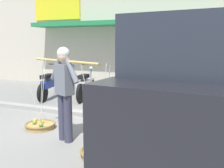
{
  "coord_description": "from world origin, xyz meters",
  "views": [
    {
      "loc": [
        2.65,
        -4.67,
        1.76
      ],
      "look_at": [
        0.49,
        0.6,
        0.85
      ],
      "focal_mm": 41.05,
      "sensor_mm": 36.0,
      "label": 1
    }
  ],
  "objects_px": {
    "motorcycle_nearest_shop": "(51,85)",
    "parked_truck": "(208,88)",
    "fruit_basket_left_side": "(40,125)",
    "fruit_basket_right_side": "(100,152)",
    "motorcycle_second_in_row": "(86,85)",
    "fruit_vendor": "(64,88)"
  },
  "relations": [
    {
      "from": "motorcycle_nearest_shop",
      "to": "parked_truck",
      "type": "height_order",
      "value": "parked_truck"
    },
    {
      "from": "fruit_basket_left_side",
      "to": "fruit_basket_right_side",
      "type": "height_order",
      "value": "same"
    },
    {
      "from": "fruit_basket_left_side",
      "to": "parked_truck",
      "type": "distance_m",
      "value": 3.38
    },
    {
      "from": "motorcycle_second_in_row",
      "to": "parked_truck",
      "type": "distance_m",
      "value": 4.62
    },
    {
      "from": "fruit_vendor",
      "to": "fruit_basket_left_side",
      "type": "height_order",
      "value": "fruit_vendor"
    },
    {
      "from": "parked_truck",
      "to": "motorcycle_nearest_shop",
      "type": "bearing_deg",
      "value": 154.02
    },
    {
      "from": "fruit_vendor",
      "to": "parked_truck",
      "type": "height_order",
      "value": "parked_truck"
    },
    {
      "from": "fruit_basket_left_side",
      "to": "parked_truck",
      "type": "xyz_separation_m",
      "value": [
        3.24,
        0.21,
        0.96
      ]
    },
    {
      "from": "motorcycle_second_in_row",
      "to": "fruit_basket_left_side",
      "type": "bearing_deg",
      "value": -80.86
    },
    {
      "from": "motorcycle_nearest_shop",
      "to": "parked_truck",
      "type": "relative_size",
      "value": 0.37
    },
    {
      "from": "fruit_basket_left_side",
      "to": "parked_truck",
      "type": "relative_size",
      "value": 0.3
    },
    {
      "from": "motorcycle_second_in_row",
      "to": "parked_truck",
      "type": "relative_size",
      "value": 0.37
    },
    {
      "from": "fruit_basket_left_side",
      "to": "motorcycle_second_in_row",
      "type": "distance_m",
      "value": 2.98
    },
    {
      "from": "fruit_vendor",
      "to": "motorcycle_nearest_shop",
      "type": "bearing_deg",
      "value": 129.4
    },
    {
      "from": "fruit_basket_right_side",
      "to": "motorcycle_nearest_shop",
      "type": "height_order",
      "value": "fruit_basket_right_side"
    },
    {
      "from": "fruit_basket_right_side",
      "to": "motorcycle_second_in_row",
      "type": "bearing_deg",
      "value": 120.91
    },
    {
      "from": "fruit_basket_right_side",
      "to": "parked_truck",
      "type": "xyz_separation_m",
      "value": [
        1.51,
        0.97,
        0.95
      ]
    },
    {
      "from": "fruit_basket_left_side",
      "to": "motorcycle_second_in_row",
      "type": "xyz_separation_m",
      "value": [
        -0.47,
        2.92,
        0.38
      ]
    },
    {
      "from": "parked_truck",
      "to": "fruit_basket_right_side",
      "type": "bearing_deg",
      "value": -147.11
    },
    {
      "from": "fruit_vendor",
      "to": "motorcycle_nearest_shop",
      "type": "height_order",
      "value": "fruit_vendor"
    },
    {
      "from": "fruit_vendor",
      "to": "fruit_basket_right_side",
      "type": "distance_m",
      "value": 1.31
    },
    {
      "from": "motorcycle_nearest_shop",
      "to": "parked_truck",
      "type": "xyz_separation_m",
      "value": [
        4.77,
        -2.32,
        0.58
      ]
    }
  ]
}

